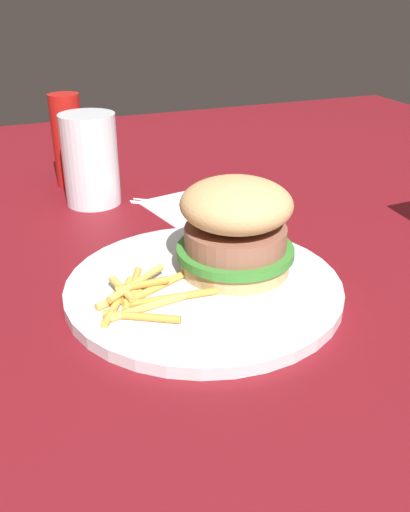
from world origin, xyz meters
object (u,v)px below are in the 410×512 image
Objects in this scene: drink_glass at (91,166)px; plate at (205,289)px; sandwich at (236,226)px; fries_pile at (140,295)px; ketchup_bottle at (68,141)px; napkin at (191,206)px; fork at (190,204)px.

plate is at bearing -80.09° from drink_glass.
drink_glass is at bearing 108.37° from sandwich.
ketchup_bottle is (0.00, 0.38, 0.05)m from fries_pile.
ketchup_bottle is (-0.01, 0.09, 0.01)m from drink_glass.
sandwich reaches higher than fries_pile.
plate is 0.39m from ketchup_bottle.
napkin is (0.03, 0.21, -0.06)m from sandwich.
fork is 0.14m from drink_glass.
drink_glass is 0.09m from ketchup_bottle.
fries_pile is at bearing -93.15° from drink_glass.
napkin is 0.00m from fork.
fries_pile is 0.39m from ketchup_bottle.
ketchup_bottle reaches higher than fork.
sandwich is 0.79× the size of fork.
napkin is 0.73× the size of fork.
ketchup_bottle is at bearing 131.50° from napkin.
ketchup_bottle is at bearing 99.82° from plate.
sandwich is 0.12m from fries_pile.
sandwich is 0.37m from ketchup_bottle.
drink_glass reaches higher than fries_pile.
ketchup_bottle is (-0.07, 0.38, 0.06)m from plate.
sandwich is at bearing -71.63° from drink_glass.
fries_pile is 0.76× the size of fork.
fries_pile is (-0.07, -0.01, 0.01)m from plate.
drink_glass is at bearing 152.04° from fork.
plate is 2.37× the size of fries_pile.
sandwich is 0.22m from fork.
sandwich reaches higher than plate.
fork is (0.13, 0.23, -0.01)m from fries_pile.
plate is 2.03× the size of ketchup_bottle.
ketchup_bottle is at bearing 99.53° from drink_glass.
drink_glass is 0.92× the size of ketchup_bottle.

